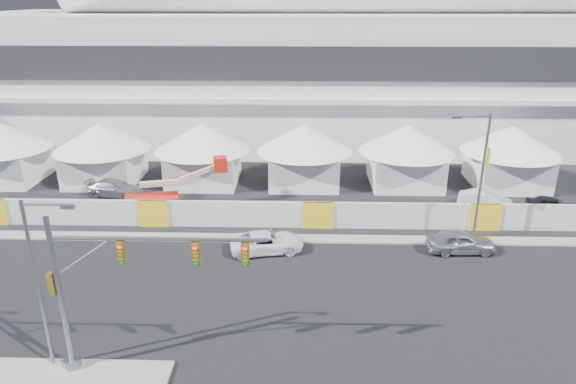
{
  "coord_description": "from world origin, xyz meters",
  "views": [
    {
      "loc": [
        4.78,
        -19.62,
        15.97
      ],
      "look_at": [
        3.97,
        10.0,
        4.5
      ],
      "focal_mm": 32.0,
      "sensor_mm": 36.0,
      "label": 1
    }
  ],
  "objects_px": {
    "pickup_curb": "(267,242)",
    "traffic_mast": "(103,289)",
    "lot_car_b": "(553,205)",
    "streetlight_curb": "(479,170)",
    "lot_car_a": "(485,200)",
    "boom_lift": "(161,198)",
    "sedan_silver": "(461,242)",
    "streetlight_median": "(41,275)",
    "lot_car_c": "(115,188)"
  },
  "relations": [
    {
      "from": "lot_car_a",
      "to": "streetlight_median",
      "type": "distance_m",
      "value": 32.44
    },
    {
      "from": "lot_car_a",
      "to": "boom_lift",
      "type": "height_order",
      "value": "boom_lift"
    },
    {
      "from": "lot_car_b",
      "to": "boom_lift",
      "type": "height_order",
      "value": "boom_lift"
    },
    {
      "from": "streetlight_median",
      "to": "lot_car_c",
      "type": "bearing_deg",
      "value": 102.27
    },
    {
      "from": "lot_car_a",
      "to": "streetlight_median",
      "type": "xyz_separation_m",
      "value": [
        -25.72,
        -19.34,
        4.1
      ]
    },
    {
      "from": "lot_car_a",
      "to": "streetlight_curb",
      "type": "relative_size",
      "value": 0.46
    },
    {
      "from": "lot_car_c",
      "to": "boom_lift",
      "type": "height_order",
      "value": "boom_lift"
    },
    {
      "from": "lot_car_a",
      "to": "boom_lift",
      "type": "bearing_deg",
      "value": 115.82
    },
    {
      "from": "traffic_mast",
      "to": "sedan_silver",
      "type": "bearing_deg",
      "value": 32.26
    },
    {
      "from": "streetlight_median",
      "to": "pickup_curb",
      "type": "bearing_deg",
      "value": 52.43
    },
    {
      "from": "lot_car_b",
      "to": "streetlight_curb",
      "type": "distance_m",
      "value": 10.41
    },
    {
      "from": "lot_car_c",
      "to": "pickup_curb",
      "type": "bearing_deg",
      "value": -113.98
    },
    {
      "from": "lot_car_a",
      "to": "boom_lift",
      "type": "relative_size",
      "value": 0.5
    },
    {
      "from": "pickup_curb",
      "to": "boom_lift",
      "type": "relative_size",
      "value": 0.59
    },
    {
      "from": "sedan_silver",
      "to": "pickup_curb",
      "type": "xyz_separation_m",
      "value": [
        -12.78,
        -0.24,
        -0.08
      ]
    },
    {
      "from": "lot_car_c",
      "to": "lot_car_b",
      "type": "bearing_deg",
      "value": -82.89
    },
    {
      "from": "streetlight_median",
      "to": "boom_lift",
      "type": "height_order",
      "value": "streetlight_median"
    },
    {
      "from": "sedan_silver",
      "to": "streetlight_median",
      "type": "relative_size",
      "value": 0.55
    },
    {
      "from": "pickup_curb",
      "to": "traffic_mast",
      "type": "distance_m",
      "value": 13.7
    },
    {
      "from": "lot_car_c",
      "to": "boom_lift",
      "type": "bearing_deg",
      "value": -111.7
    },
    {
      "from": "traffic_mast",
      "to": "boom_lift",
      "type": "relative_size",
      "value": 1.1
    },
    {
      "from": "sedan_silver",
      "to": "lot_car_c",
      "type": "xyz_separation_m",
      "value": [
        -26.21,
        9.34,
        -0.05
      ]
    },
    {
      "from": "lot_car_a",
      "to": "streetlight_median",
      "type": "relative_size",
      "value": 0.51
    },
    {
      "from": "boom_lift",
      "to": "traffic_mast",
      "type": "bearing_deg",
      "value": -95.62
    },
    {
      "from": "pickup_curb",
      "to": "streetlight_curb",
      "type": "xyz_separation_m",
      "value": [
        13.89,
        1.79,
        4.55
      ]
    },
    {
      "from": "pickup_curb",
      "to": "sedan_silver",
      "type": "bearing_deg",
      "value": -100.2
    },
    {
      "from": "lot_car_b",
      "to": "traffic_mast",
      "type": "relative_size",
      "value": 0.44
    },
    {
      "from": "pickup_curb",
      "to": "streetlight_median",
      "type": "distance_m",
      "value": 15.09
    },
    {
      "from": "streetlight_curb",
      "to": "lot_car_b",
      "type": "bearing_deg",
      "value": 32.9
    },
    {
      "from": "lot_car_c",
      "to": "streetlight_median",
      "type": "relative_size",
      "value": 0.59
    },
    {
      "from": "sedan_silver",
      "to": "streetlight_median",
      "type": "xyz_separation_m",
      "value": [
        -21.63,
        -11.75,
        4.03
      ]
    },
    {
      "from": "pickup_curb",
      "to": "lot_car_a",
      "type": "xyz_separation_m",
      "value": [
        16.86,
        7.83,
        0.0
      ]
    },
    {
      "from": "sedan_silver",
      "to": "lot_car_a",
      "type": "height_order",
      "value": "sedan_silver"
    },
    {
      "from": "lot_car_a",
      "to": "traffic_mast",
      "type": "bearing_deg",
      "value": 153.04
    },
    {
      "from": "sedan_silver",
      "to": "boom_lift",
      "type": "height_order",
      "value": "boom_lift"
    },
    {
      "from": "lot_car_b",
      "to": "streetlight_curb",
      "type": "relative_size",
      "value": 0.44
    },
    {
      "from": "sedan_silver",
      "to": "traffic_mast",
      "type": "relative_size",
      "value": 0.48
    },
    {
      "from": "lot_car_c",
      "to": "traffic_mast",
      "type": "relative_size",
      "value": 0.53
    },
    {
      "from": "sedan_silver",
      "to": "boom_lift",
      "type": "bearing_deg",
      "value": 71.76
    },
    {
      "from": "traffic_mast",
      "to": "streetlight_median",
      "type": "xyz_separation_m",
      "value": [
        -2.69,
        0.2,
        0.54
      ]
    },
    {
      "from": "lot_car_a",
      "to": "traffic_mast",
      "type": "distance_m",
      "value": 30.41
    },
    {
      "from": "lot_car_b",
      "to": "boom_lift",
      "type": "relative_size",
      "value": 0.48
    },
    {
      "from": "lot_car_b",
      "to": "lot_car_a",
      "type": "bearing_deg",
      "value": 96.83
    },
    {
      "from": "pickup_curb",
      "to": "traffic_mast",
      "type": "relative_size",
      "value": 0.53
    },
    {
      "from": "traffic_mast",
      "to": "lot_car_a",
      "type": "bearing_deg",
      "value": 40.32
    },
    {
      "from": "streetlight_median",
      "to": "streetlight_curb",
      "type": "bearing_deg",
      "value": 30.32
    },
    {
      "from": "traffic_mast",
      "to": "streetlight_curb",
      "type": "distance_m",
      "value": 24.19
    },
    {
      "from": "lot_car_a",
      "to": "lot_car_c",
      "type": "relative_size",
      "value": 0.86
    },
    {
      "from": "streetlight_curb",
      "to": "boom_lift",
      "type": "distance_m",
      "value": 23.39
    },
    {
      "from": "streetlight_median",
      "to": "boom_lift",
      "type": "bearing_deg",
      "value": 89.36
    }
  ]
}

